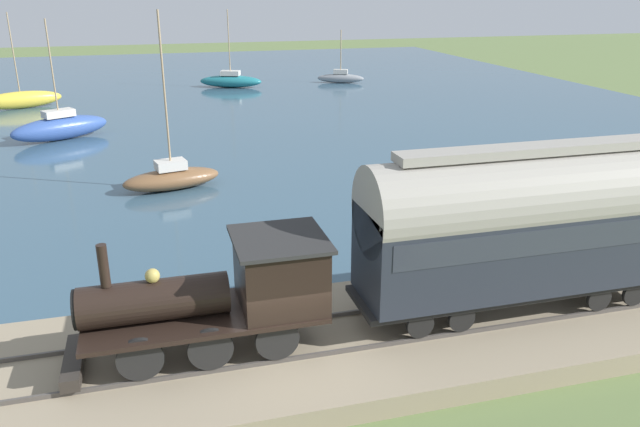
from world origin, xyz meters
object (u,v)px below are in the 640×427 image
object	(u,v)px
sailboat_yellow	(21,100)
sailboat_teal	(231,81)
sailboat_gray	(341,78)
rowboat_mid_harbor	(396,263)
steam_locomotive	(232,288)
sailboat_brown	(172,177)
passenger_coach	(523,221)
sailboat_blue	(60,127)

from	to	relation	value
sailboat_yellow	sailboat_teal	size ratio (longest dim) A/B	1.02
sailboat_gray	rowboat_mid_harbor	world-z (taller)	sailboat_gray
steam_locomotive	sailboat_yellow	bearing A→B (deg)	15.70
sailboat_brown	rowboat_mid_harbor	bearing A→B (deg)	-160.58
sailboat_gray	rowboat_mid_harbor	xyz separation A→B (m)	(-43.41, 11.31, -0.35)
sailboat_yellow	rowboat_mid_harbor	bearing A→B (deg)	-174.56
passenger_coach	sailboat_yellow	world-z (taller)	sailboat_yellow
sailboat_teal	rowboat_mid_harbor	distance (m)	43.42
passenger_coach	sailboat_yellow	distance (m)	46.05
steam_locomotive	sailboat_gray	bearing A→B (deg)	-20.21
sailboat_gray	passenger_coach	bearing A→B (deg)	-168.53
sailboat_brown	steam_locomotive	bearing A→B (deg)	170.33
sailboat_yellow	sailboat_brown	world-z (taller)	sailboat_brown
sailboat_teal	sailboat_brown	xyz separation A→B (m)	(-31.89, 7.21, -0.06)
passenger_coach	rowboat_mid_harbor	xyz separation A→B (m)	(4.65, 1.77, -3.13)
passenger_coach	sailboat_brown	distance (m)	18.71
passenger_coach	steam_locomotive	bearing A→B (deg)	90.00
sailboat_blue	sailboat_gray	xyz separation A→B (m)	(19.18, -24.99, -0.28)
sailboat_yellow	sailboat_blue	bearing A→B (deg)	178.43
sailboat_yellow	sailboat_teal	distance (m)	19.19
steam_locomotive	passenger_coach	size ratio (longest dim) A/B	0.68
sailboat_yellow	sailboat_brown	bearing A→B (deg)	-177.52
rowboat_mid_harbor	sailboat_yellow	bearing A→B (deg)	3.66
steam_locomotive	sailboat_teal	world-z (taller)	sailboat_teal
sailboat_teal	sailboat_brown	bearing A→B (deg)	-172.39
sailboat_brown	sailboat_gray	world-z (taller)	sailboat_brown
sailboat_yellow	sailboat_teal	bearing A→B (deg)	-90.61
sailboat_yellow	sailboat_teal	xyz separation A→B (m)	(6.58, -18.03, -0.05)
sailboat_gray	rowboat_mid_harbor	size ratio (longest dim) A/B	1.75
passenger_coach	sailboat_blue	bearing A→B (deg)	28.13
sailboat_yellow	sailboat_gray	bearing A→B (deg)	-98.04
sailboat_teal	sailboat_gray	distance (m)	11.32
passenger_coach	rowboat_mid_harbor	world-z (taller)	passenger_coach
steam_locomotive	rowboat_mid_harbor	bearing A→B (deg)	-53.91
steam_locomotive	sailboat_gray	size ratio (longest dim) A/B	1.24
passenger_coach	sailboat_yellow	bearing A→B (deg)	25.52
sailboat_blue	sailboat_teal	bearing A→B (deg)	-64.79
sailboat_teal	rowboat_mid_harbor	bearing A→B (deg)	-159.63
sailboat_brown	sailboat_gray	bearing A→B (deg)	-42.83
steam_locomotive	sailboat_teal	size ratio (longest dim) A/B	0.89
steam_locomotive	sailboat_blue	bearing A→B (deg)	14.18
sailboat_teal	sailboat_gray	world-z (taller)	sailboat_teal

